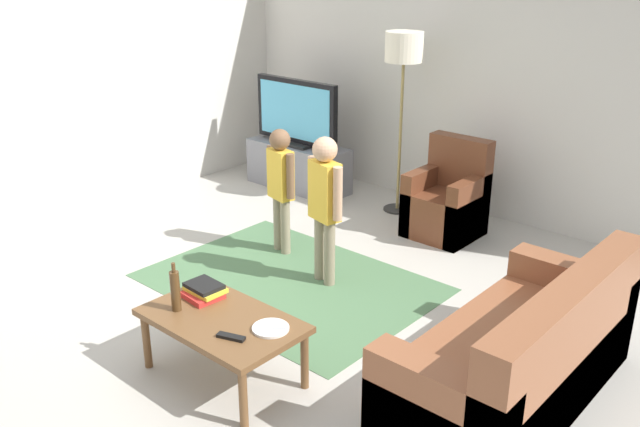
# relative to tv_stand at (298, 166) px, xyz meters

# --- Properties ---
(ground) EXTENTS (7.80, 7.80, 0.00)m
(ground) POSITION_rel_tv_stand_xyz_m (1.82, -2.30, -0.24)
(ground) COLOR #B2ADA3
(wall_back) EXTENTS (6.00, 0.12, 2.70)m
(wall_back) POSITION_rel_tv_stand_xyz_m (1.82, 0.70, 1.11)
(wall_back) COLOR silver
(wall_back) RESTS_ON ground
(wall_left) EXTENTS (0.12, 6.00, 2.70)m
(wall_left) POSITION_rel_tv_stand_xyz_m (-1.18, -2.30, 1.11)
(wall_left) COLOR silver
(wall_left) RESTS_ON ground
(area_rug) EXTENTS (2.20, 1.60, 0.01)m
(area_rug) POSITION_rel_tv_stand_xyz_m (1.55, -1.75, -0.24)
(area_rug) COLOR #4C724C
(area_rug) RESTS_ON ground
(tv_stand) EXTENTS (1.20, 0.44, 0.50)m
(tv_stand) POSITION_rel_tv_stand_xyz_m (0.00, 0.00, 0.00)
(tv_stand) COLOR slate
(tv_stand) RESTS_ON ground
(tv) EXTENTS (1.10, 0.28, 0.71)m
(tv) POSITION_rel_tv_stand_xyz_m (-0.00, -0.02, 0.60)
(tv) COLOR black
(tv) RESTS_ON tv_stand
(couch) EXTENTS (0.80, 1.80, 0.86)m
(couch) POSITION_rel_tv_stand_xyz_m (3.64, -1.97, 0.05)
(couch) COLOR brown
(couch) RESTS_ON ground
(armchair) EXTENTS (0.60, 0.60, 0.90)m
(armchair) POSITION_rel_tv_stand_xyz_m (1.94, -0.04, 0.05)
(armchair) COLOR brown
(armchair) RESTS_ON ground
(floor_lamp) EXTENTS (0.36, 0.36, 1.78)m
(floor_lamp) POSITION_rel_tv_stand_xyz_m (1.24, 0.15, 1.30)
(floor_lamp) COLOR #262626
(floor_lamp) RESTS_ON ground
(child_near_tv) EXTENTS (0.36, 0.18, 1.10)m
(child_near_tv) POSITION_rel_tv_stand_xyz_m (1.07, -1.35, 0.42)
(child_near_tv) COLOR gray
(child_near_tv) RESTS_ON ground
(child_center) EXTENTS (0.39, 0.20, 1.20)m
(child_center) POSITION_rel_tv_stand_xyz_m (1.74, -1.55, 0.48)
(child_center) COLOR gray
(child_center) RESTS_ON ground
(coffee_table) EXTENTS (1.00, 0.60, 0.42)m
(coffee_table) POSITION_rel_tv_stand_xyz_m (2.14, -2.95, 0.13)
(coffee_table) COLOR brown
(coffee_table) RESTS_ON ground
(book_stack) EXTENTS (0.25, 0.23, 0.09)m
(book_stack) POSITION_rel_tv_stand_xyz_m (1.85, -2.85, 0.22)
(book_stack) COLOR red
(book_stack) RESTS_ON coffee_table
(bottle) EXTENTS (0.06, 0.06, 0.32)m
(bottle) POSITION_rel_tv_stand_xyz_m (1.86, -3.07, 0.31)
(bottle) COLOR #4C3319
(bottle) RESTS_ON coffee_table
(tv_remote) EXTENTS (0.18, 0.10, 0.02)m
(tv_remote) POSITION_rel_tv_stand_xyz_m (2.36, -3.07, 0.19)
(tv_remote) COLOR black
(tv_remote) RESTS_ON coffee_table
(plate) EXTENTS (0.22, 0.22, 0.02)m
(plate) POSITION_rel_tv_stand_xyz_m (2.46, -2.85, 0.18)
(plate) COLOR white
(plate) RESTS_ON coffee_table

